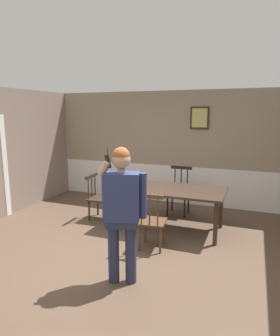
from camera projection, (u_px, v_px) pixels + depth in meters
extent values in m
plane|color=brown|center=(121.00, 255.00, 4.48)|extent=(6.69, 6.69, 0.00)
cube|color=gray|center=(174.00, 129.00, 6.90)|extent=(6.08, 0.12, 1.75)
cube|color=white|center=(173.00, 183.00, 7.15)|extent=(6.08, 0.14, 0.90)
cube|color=white|center=(173.00, 165.00, 7.04)|extent=(6.08, 0.05, 0.06)
cube|color=#382314|center=(200.00, 118.00, 6.57)|extent=(0.42, 0.03, 0.50)
cube|color=tan|center=(199.00, 118.00, 6.55)|extent=(0.34, 0.01, 0.42)
cube|color=white|center=(4.00, 166.00, 6.08)|extent=(0.06, 0.12, 2.10)
cube|color=#38281E|center=(167.00, 189.00, 5.39)|extent=(2.06, 1.00, 0.04)
cylinder|color=#38281E|center=(112.00, 210.00, 5.43)|extent=(0.07, 0.07, 0.74)
cylinder|color=#38281E|center=(216.00, 224.00, 4.77)|extent=(0.07, 0.07, 0.74)
cylinder|color=#38281E|center=(130.00, 199.00, 6.16)|extent=(0.07, 0.07, 0.74)
cylinder|color=#38281E|center=(221.00, 209.00, 5.50)|extent=(0.07, 0.07, 0.74)
cube|color=black|center=(178.00, 194.00, 6.23)|extent=(0.46, 0.46, 0.03)
cube|color=black|center=(181.00, 168.00, 6.32)|extent=(0.46, 0.04, 0.06)
cylinder|color=black|center=(187.00, 179.00, 6.32)|extent=(0.02, 0.02, 0.54)
cylinder|color=black|center=(181.00, 179.00, 6.37)|extent=(0.02, 0.02, 0.54)
cylinder|color=black|center=(175.00, 178.00, 6.42)|extent=(0.02, 0.02, 0.54)
cylinder|color=black|center=(185.00, 208.00, 6.04)|extent=(0.04, 0.04, 0.43)
cylinder|color=black|center=(167.00, 206.00, 6.17)|extent=(0.04, 0.04, 0.43)
cylinder|color=black|center=(188.00, 203.00, 6.37)|extent=(0.04, 0.04, 0.43)
cylinder|color=black|center=(172.00, 201.00, 6.50)|extent=(0.04, 0.04, 0.43)
cube|color=#513823|center=(152.00, 222.00, 4.67)|extent=(0.46, 0.46, 0.03)
cube|color=#513823|center=(150.00, 196.00, 4.41)|extent=(0.42, 0.08, 0.06)
cylinder|color=#513823|center=(142.00, 209.00, 4.48)|extent=(0.02, 0.02, 0.48)
cylinder|color=#513823|center=(150.00, 210.00, 4.45)|extent=(0.02, 0.02, 0.48)
cylinder|color=#513823|center=(158.00, 211.00, 4.41)|extent=(0.02, 0.02, 0.48)
cylinder|color=#513823|center=(145.00, 230.00, 4.92)|extent=(0.04, 0.04, 0.42)
cylinder|color=#513823|center=(164.00, 232.00, 4.83)|extent=(0.04, 0.04, 0.42)
cylinder|color=#513823|center=(139.00, 238.00, 4.60)|extent=(0.04, 0.04, 0.42)
cylinder|color=#513823|center=(160.00, 240.00, 4.51)|extent=(0.04, 0.04, 0.42)
cube|color=#2D2319|center=(101.00, 198.00, 5.95)|extent=(0.48, 0.48, 0.03)
cube|color=#2D2319|center=(91.00, 176.00, 5.93)|extent=(0.06, 0.46, 0.06)
cylinder|color=#2D2319|center=(95.00, 184.00, 6.10)|extent=(0.02, 0.02, 0.46)
cylinder|color=#2D2319|center=(92.00, 186.00, 5.97)|extent=(0.02, 0.02, 0.46)
cylinder|color=#2D2319|center=(88.00, 187.00, 5.84)|extent=(0.02, 0.02, 0.46)
cylinder|color=#2D2319|center=(114.00, 207.00, 6.10)|extent=(0.04, 0.04, 0.42)
cylinder|color=#2D2319|center=(106.00, 213.00, 5.75)|extent=(0.04, 0.04, 0.42)
cylinder|color=#2D2319|center=(98.00, 205.00, 6.22)|extent=(0.04, 0.04, 0.42)
cylinder|color=#2D2319|center=(89.00, 211.00, 5.88)|extent=(0.04, 0.04, 0.42)
cylinder|color=#282E49|center=(131.00, 251.00, 3.71)|extent=(0.14, 0.14, 0.84)
cylinder|color=#282E49|center=(114.00, 251.00, 3.72)|extent=(0.14, 0.14, 0.84)
cube|color=#282E49|center=(122.00, 222.00, 3.64)|extent=(0.44, 0.33, 0.12)
cube|color=navy|center=(122.00, 197.00, 3.58)|extent=(0.49, 0.37, 0.59)
cylinder|color=navy|center=(143.00, 196.00, 3.57)|extent=(0.09, 0.09, 0.56)
cylinder|color=tan|center=(105.00, 168.00, 3.51)|extent=(0.16, 0.08, 0.20)
cylinder|color=tan|center=(121.00, 171.00, 3.52)|extent=(0.09, 0.09, 0.05)
sphere|color=tan|center=(121.00, 159.00, 3.50)|extent=(0.23, 0.23, 0.23)
sphere|color=brown|center=(121.00, 156.00, 3.49)|extent=(0.22, 0.22, 0.22)
cube|color=black|center=(108.00, 161.00, 3.48)|extent=(0.09, 0.06, 0.17)
cylinder|color=black|center=(108.00, 151.00, 3.46)|extent=(0.01, 0.01, 0.08)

